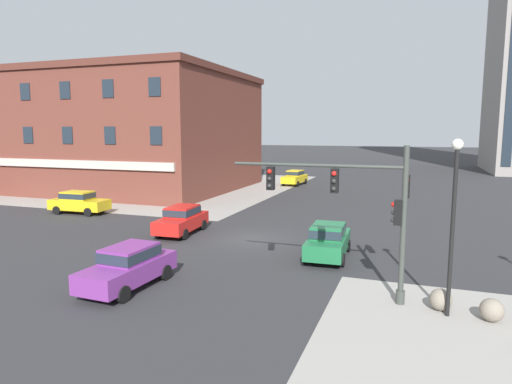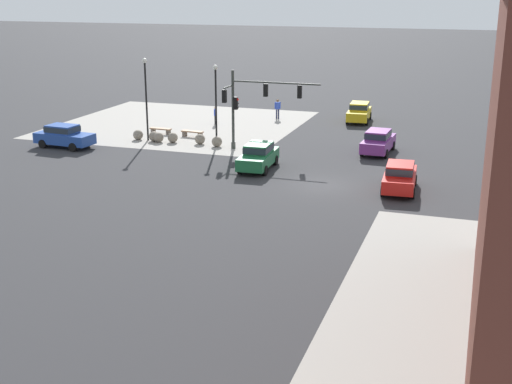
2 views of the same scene
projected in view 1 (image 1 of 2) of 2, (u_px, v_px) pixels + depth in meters
The scene contains 12 objects.
ground_plane at pixel (252, 239), 25.88m from camera, with size 320.00×320.00×0.00m, color #2D2D30.
sidewalk_far_corner at pixel (149, 185), 51.23m from camera, with size 32.00×32.00×0.02m, color gray.
traffic_signal_main at pixel (367, 204), 16.38m from camera, with size 6.60×2.09×5.73m.
bollard_sphere_curb_a at pixel (441, 300), 15.59m from camera, with size 0.78×0.78×0.78m, color gray.
bollard_sphere_curb_b at pixel (492, 310), 14.68m from camera, with size 0.78×0.78×0.78m, color gray.
street_lamp_corner_near at pixel (454, 209), 14.66m from camera, with size 0.36×0.36×5.98m.
car_main_northbound_near at pixel (182, 219), 27.16m from camera, with size 2.11×4.50×1.68m.
car_main_southbound_near at pixel (295, 177), 51.61m from camera, with size 2.17×4.53×1.68m.
car_cross_eastbound at pixel (129, 265), 17.81m from camera, with size 2.04×4.47×1.68m.
car_cross_westbound at pixel (328, 240), 21.98m from camera, with size 2.05×4.48×1.68m.
car_main_mid at pixel (79, 201), 33.75m from camera, with size 4.50×2.10×1.68m.
storefront_block_near_corner at pixel (134, 131), 48.45m from camera, with size 22.99×20.11×12.26m.
Camera 1 is at (8.78, -23.68, 6.25)m, focal length 31.36 mm.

